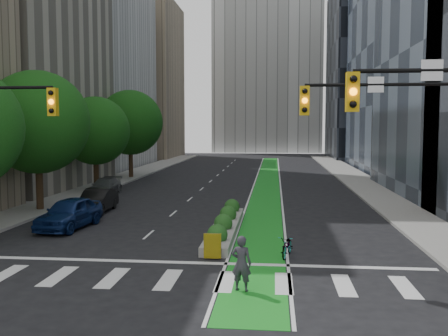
% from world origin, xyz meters
% --- Properties ---
extents(ground, '(160.00, 160.00, 0.00)m').
position_xyz_m(ground, '(0.00, 0.00, 0.00)').
color(ground, black).
rests_on(ground, ground).
extents(sidewalk_left, '(3.60, 90.00, 0.15)m').
position_xyz_m(sidewalk_left, '(-11.80, 25.00, 0.07)').
color(sidewalk_left, gray).
rests_on(sidewalk_left, ground).
extents(sidewalk_right, '(3.60, 90.00, 0.15)m').
position_xyz_m(sidewalk_right, '(11.80, 25.00, 0.07)').
color(sidewalk_right, gray).
rests_on(sidewalk_right, ground).
extents(bike_lane_paint, '(2.20, 70.00, 0.01)m').
position_xyz_m(bike_lane_paint, '(3.00, 30.00, 0.01)').
color(bike_lane_paint, '#198E21').
rests_on(bike_lane_paint, ground).
extents(building_beige, '(14.00, 18.00, 30.00)m').
position_xyz_m(building_beige, '(-20.00, 24.00, 15.00)').
color(building_beige, '#B7AD99').
rests_on(building_beige, ground).
extents(building_tan_far, '(14.00, 16.00, 26.00)m').
position_xyz_m(building_tan_far, '(-20.00, 66.00, 13.00)').
color(building_tan_far, tan).
rests_on(building_tan_far, ground).
extents(building_dark_end, '(14.00, 18.00, 28.00)m').
position_xyz_m(building_dark_end, '(20.00, 68.00, 14.00)').
color(building_dark_end, black).
rests_on(building_dark_end, ground).
extents(tree_mid, '(6.40, 6.40, 8.78)m').
position_xyz_m(tree_mid, '(-11.00, 12.00, 5.57)').
color(tree_mid, black).
rests_on(tree_mid, ground).
extents(tree_midfar, '(5.60, 5.60, 7.76)m').
position_xyz_m(tree_midfar, '(-11.00, 22.00, 4.95)').
color(tree_midfar, black).
rests_on(tree_midfar, ground).
extents(tree_far, '(6.60, 6.60, 9.00)m').
position_xyz_m(tree_far, '(-11.00, 32.00, 5.69)').
color(tree_far, black).
rests_on(tree_far, ground).
extents(signal_right, '(5.82, 0.51, 7.20)m').
position_xyz_m(signal_right, '(8.67, 0.47, 4.80)').
color(signal_right, black).
rests_on(signal_right, ground).
extents(median_planter, '(1.20, 10.26, 1.10)m').
position_xyz_m(median_planter, '(1.20, 7.04, 0.37)').
color(median_planter, gray).
rests_on(median_planter, ground).
extents(bicycle, '(0.94, 1.77, 0.88)m').
position_xyz_m(bicycle, '(4.20, 2.55, 0.44)').
color(bicycle, gray).
rests_on(bicycle, ground).
extents(cyclist, '(0.75, 0.58, 1.82)m').
position_xyz_m(cyclist, '(2.61, -1.91, 0.91)').
color(cyclist, '#332F38').
rests_on(cyclist, ground).
extents(parked_car_left_near, '(2.39, 4.93, 1.62)m').
position_xyz_m(parked_car_left_near, '(-7.00, 7.11, 0.81)').
color(parked_car_left_near, '#0D2051').
rests_on(parked_car_left_near, ground).
extents(parked_car_left_mid, '(1.70, 4.45, 1.45)m').
position_xyz_m(parked_car_left_mid, '(-7.31, 12.05, 0.72)').
color(parked_car_left_mid, black).
rests_on(parked_car_left_mid, ground).
extents(parked_car_left_far, '(1.81, 4.41, 1.28)m').
position_xyz_m(parked_car_left_far, '(-9.50, 19.73, 0.64)').
color(parked_car_left_far, '#4E5053').
rests_on(parked_car_left_far, ground).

